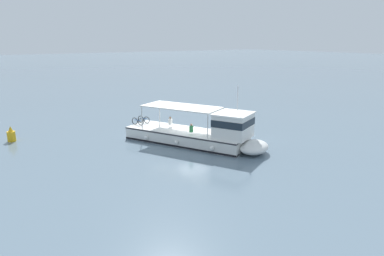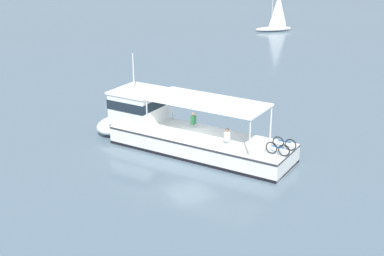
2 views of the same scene
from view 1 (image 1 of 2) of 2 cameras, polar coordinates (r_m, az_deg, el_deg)
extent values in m
plane|color=slate|center=(31.03, 0.20, -2.27)|extent=(400.00, 400.00, 0.00)
cube|color=white|center=(30.68, -0.97, -1.40)|extent=(11.12, 7.55, 1.10)
ellipsoid|color=white|center=(28.16, 9.97, -3.07)|extent=(3.25, 3.61, 1.01)
cube|color=black|center=(30.81, -0.97, -2.21)|extent=(11.14, 7.58, 0.16)
cube|color=#2D2D33|center=(30.56, -0.98, -0.55)|extent=(11.15, 7.60, 0.10)
cube|color=white|center=(28.38, 6.68, 0.34)|extent=(3.52, 3.58, 1.90)
cube|color=#19232D|center=(28.31, 6.70, 0.99)|extent=(3.58, 3.65, 0.56)
cube|color=white|center=(28.16, 6.74, 2.33)|extent=(3.73, 3.79, 0.12)
cube|color=white|center=(30.31, -1.73, 3.45)|extent=(7.31, 5.55, 0.10)
cylinder|color=silver|center=(30.21, 4.91, 1.33)|extent=(0.08, 0.08, 2.00)
cylinder|color=silver|center=(27.83, 2.55, 0.24)|extent=(0.08, 0.08, 2.00)
cylinder|color=silver|center=(33.38, -5.28, 2.57)|extent=(0.08, 0.08, 2.00)
cylinder|color=silver|center=(31.24, -8.12, 1.67)|extent=(0.08, 0.08, 2.00)
cylinder|color=silver|center=(27.83, 7.38, 4.60)|extent=(0.06, 0.06, 2.20)
sphere|color=white|center=(27.64, 3.23, -3.32)|extent=(0.36, 0.36, 0.36)
sphere|color=white|center=(29.19, -2.58, -2.35)|extent=(0.36, 0.36, 0.36)
sphere|color=white|center=(30.89, -7.46, -1.52)|extent=(0.36, 0.36, 0.36)
torus|color=black|center=(33.29, -7.34, 1.30)|extent=(0.62, 0.34, 0.66)
torus|color=black|center=(33.71, -8.30, 1.43)|extent=(0.62, 0.34, 0.66)
cylinder|color=#1E478C|center=(33.47, -7.83, 1.56)|extent=(0.66, 0.36, 0.06)
torus|color=black|center=(32.60, -8.29, 0.98)|extent=(0.62, 0.34, 0.66)
torus|color=black|center=(33.02, -9.25, 1.12)|extent=(0.62, 0.34, 0.66)
cylinder|color=#1E478C|center=(32.78, -8.78, 1.26)|extent=(0.66, 0.36, 0.06)
cube|color=white|center=(31.81, -3.53, 1.02)|extent=(0.34, 0.38, 0.52)
sphere|color=#9E7051|center=(31.72, -3.55, 1.67)|extent=(0.20, 0.20, 0.20)
cube|color=#338C4C|center=(29.20, -0.11, -0.16)|extent=(0.34, 0.38, 0.52)
sphere|color=tan|center=(29.11, -0.11, 0.55)|extent=(0.20, 0.20, 0.20)
cylinder|color=gold|center=(34.96, -27.21, -1.22)|extent=(0.70, 0.70, 0.90)
cone|color=gold|center=(34.80, -27.34, -0.11)|extent=(0.42, 0.42, 0.50)
camera|label=2|loc=(58.26, -0.83, 17.53)|focal=50.01mm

